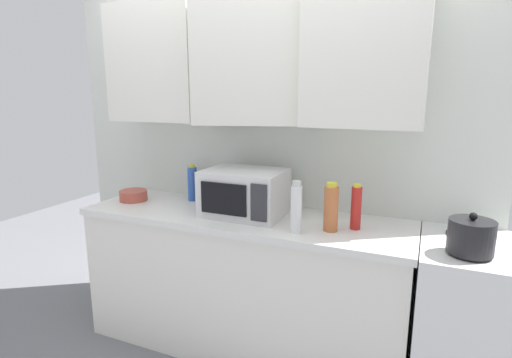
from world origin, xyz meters
TOP-DOWN VIEW (x-y plane):
  - wall_back_with_cabinets at (0.00, -0.07)m, footprint 2.92×0.51m
  - counter_run at (0.00, -0.30)m, footprint 2.05×0.63m
  - stove_range at (1.41, -0.32)m, footprint 0.76×0.64m
  - kettle at (1.24, -0.46)m, footprint 0.20×0.20m
  - microwave at (0.01, -0.30)m, footprint 0.48×0.37m
  - bottle_white_jar at (0.40, -0.48)m, footprint 0.06×0.06m
  - bottle_blue_cleaner at (-0.46, -0.14)m, footprint 0.06×0.06m
  - bottle_spice_jar at (0.57, -0.38)m, footprint 0.08×0.08m
  - bottle_soy_dark at (-0.35, -0.16)m, footprint 0.08×0.08m
  - bottle_red_sauce at (0.69, -0.30)m, footprint 0.06×0.06m
  - bowl_ceramic_small at (-0.84, -0.30)m, footprint 0.19×0.19m

SIDE VIEW (x-z plane):
  - counter_run at x=0.00m, z-range 0.00..0.90m
  - stove_range at x=1.41m, z-range 0.00..0.91m
  - bowl_ceramic_small at x=-0.84m, z-range 0.90..0.97m
  - bottle_soy_dark at x=-0.35m, z-range 0.89..1.06m
  - kettle at x=1.24m, z-range 0.89..1.09m
  - bottle_blue_cleaner at x=-0.46m, z-range 0.89..1.15m
  - bottle_red_sauce at x=0.69m, z-range 0.90..1.15m
  - bottle_spice_jar at x=0.57m, z-range 0.89..1.16m
  - bottle_white_jar at x=0.40m, z-range 0.89..1.18m
  - microwave at x=0.01m, z-range 0.90..1.18m
  - wall_back_with_cabinets at x=0.00m, z-range 0.27..2.87m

